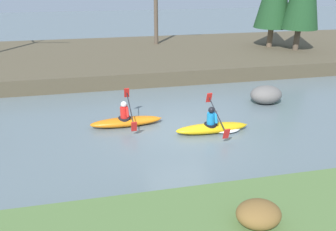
# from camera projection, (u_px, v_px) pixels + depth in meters

# --- Properties ---
(ground_plane) EXTENTS (90.00, 90.00, 0.00)m
(ground_plane) POSITION_uv_depth(u_px,v_px,m) (180.00, 130.00, 12.21)
(ground_plane) COLOR slate
(riverbank_far) EXTENTS (44.00, 10.63, 0.78)m
(riverbank_far) POSITION_uv_depth(u_px,v_px,m) (142.00, 57.00, 21.38)
(riverbank_far) COLOR brown
(riverbank_far) RESTS_ON ground
(bare_tree_mid_upstream) EXTENTS (3.08, 3.05, 5.55)m
(bare_tree_mid_upstream) POSITION_uv_depth(u_px,v_px,m) (156.00, 5.00, 22.35)
(bare_tree_mid_upstream) COLOR brown
(bare_tree_mid_upstream) RESTS_ON riverbank_far
(shrub_clump_nearest) EXTENTS (0.90, 0.75, 0.49)m
(shrub_clump_nearest) POSITION_uv_depth(u_px,v_px,m) (259.00, 214.00, 6.40)
(shrub_clump_nearest) COLOR brown
(shrub_clump_nearest) RESTS_ON riverbank_near
(kayaker_lead) EXTENTS (2.77, 2.06, 1.20)m
(kayaker_lead) POSITION_uv_depth(u_px,v_px,m) (215.00, 127.00, 11.98)
(kayaker_lead) COLOR yellow
(kayaker_lead) RESTS_ON ground
(kayaker_middle) EXTENTS (2.78, 2.07, 1.20)m
(kayaker_middle) POSITION_uv_depth(u_px,v_px,m) (127.00, 120.00, 12.47)
(kayaker_middle) COLOR orange
(kayaker_middle) RESTS_ON ground
(boulder_midstream) EXTENTS (1.42, 1.11, 0.80)m
(boulder_midstream) POSITION_uv_depth(u_px,v_px,m) (266.00, 95.00, 14.60)
(boulder_midstream) COLOR slate
(boulder_midstream) RESTS_ON ground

